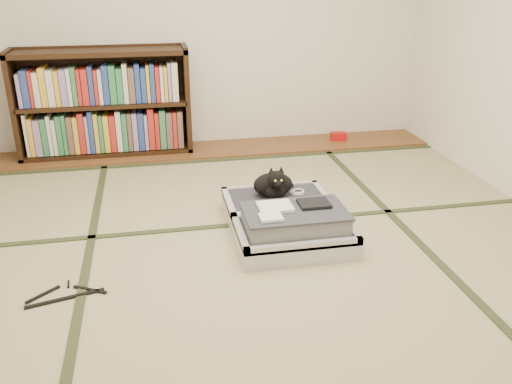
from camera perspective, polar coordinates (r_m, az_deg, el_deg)
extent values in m
plane|color=tan|center=(3.26, 0.33, -6.47)|extent=(4.50, 4.50, 0.00)
cube|color=brown|center=(5.07, -4.17, 4.54)|extent=(4.00, 0.50, 0.02)
cube|color=#B2110E|center=(5.36, 8.68, 5.83)|extent=(0.16, 0.11, 0.07)
plane|color=silver|center=(5.08, -4.95, 18.27)|extent=(4.00, 0.00, 4.00)
cube|color=#2D381E|center=(3.24, -17.47, -7.78)|extent=(0.05, 4.50, 0.01)
cube|color=#2D381E|center=(3.57, 16.32, -4.64)|extent=(0.05, 4.50, 0.01)
cube|color=#2D381E|center=(3.60, -0.94, -3.36)|extent=(4.00, 0.05, 0.01)
cube|color=#2D381E|center=(4.79, -3.72, 3.37)|extent=(4.00, 0.05, 0.01)
cube|color=black|center=(5.11, -23.90, 8.15)|extent=(0.04, 0.34, 0.96)
cube|color=black|center=(4.99, -7.29, 9.61)|extent=(0.04, 0.34, 0.96)
cube|color=black|center=(5.12, -15.19, 4.18)|extent=(1.50, 0.34, 0.04)
cube|color=black|center=(4.92, -16.26, 13.93)|extent=(1.50, 0.34, 0.04)
cube|color=black|center=(5.00, -15.71, 8.94)|extent=(1.43, 0.34, 0.03)
cube|color=black|center=(5.16, -15.60, 9.38)|extent=(1.50, 0.02, 0.96)
cube|color=gray|center=(5.03, -15.46, 6.48)|extent=(1.35, 0.24, 0.41)
cube|color=gray|center=(4.94, -15.96, 11.02)|extent=(1.35, 0.24, 0.36)
cube|color=silver|center=(3.30, 4.04, -4.95)|extent=(0.70, 0.46, 0.12)
cube|color=#333139|center=(3.28, 4.06, -4.47)|extent=(0.62, 0.39, 0.09)
cube|color=silver|center=(3.09, 5.10, -5.69)|extent=(0.70, 0.04, 0.05)
cube|color=silver|center=(3.45, 3.16, -2.39)|extent=(0.70, 0.04, 0.05)
cube|color=silver|center=(3.21, -1.64, -4.47)|extent=(0.04, 0.46, 0.05)
cube|color=silver|center=(3.36, 9.51, -3.41)|extent=(0.04, 0.46, 0.05)
cube|color=silver|center=(3.70, 2.20, -1.68)|extent=(0.70, 0.46, 0.12)
cube|color=#333139|center=(3.69, 2.20, -1.24)|extent=(0.62, 0.39, 0.09)
cube|color=silver|center=(3.49, 3.01, -2.13)|extent=(0.70, 0.04, 0.05)
cube|color=silver|center=(3.87, 1.49, 0.48)|extent=(0.70, 0.04, 0.05)
cube|color=silver|center=(3.62, -2.87, -1.16)|extent=(0.04, 0.46, 0.05)
cube|color=silver|center=(3.76, 7.11, -0.37)|extent=(0.04, 0.46, 0.05)
cylinder|color=black|center=(3.47, 3.09, -2.19)|extent=(0.63, 0.02, 0.02)
cube|color=gray|center=(3.25, 4.10, -3.14)|extent=(0.59, 0.36, 0.12)
cube|color=#36363D|center=(3.22, 4.13, -2.03)|extent=(0.61, 0.38, 0.01)
cube|color=silver|center=(3.22, 2.01, -1.55)|extent=(0.20, 0.17, 0.02)
cube|color=black|center=(3.28, 6.12, -1.21)|extent=(0.19, 0.15, 0.02)
cube|color=silver|center=(3.09, 1.59, -2.68)|extent=(0.13, 0.11, 0.02)
cube|color=white|center=(3.06, 1.40, -7.11)|extent=(0.06, 0.01, 0.04)
cube|color=white|center=(3.09, 3.43, -7.10)|extent=(0.05, 0.01, 0.03)
cube|color=orange|center=(3.17, 9.16, -6.27)|extent=(0.05, 0.01, 0.03)
cube|color=#197F33|center=(3.15, 8.06, -6.11)|extent=(0.04, 0.01, 0.03)
ellipsoid|color=black|center=(3.67, 1.79, 0.77)|extent=(0.27, 0.18, 0.17)
ellipsoid|color=black|center=(3.61, 2.07, 0.04)|extent=(0.13, 0.10, 0.10)
ellipsoid|color=black|center=(3.55, 2.19, 1.39)|extent=(0.12, 0.11, 0.11)
sphere|color=black|center=(3.51, 2.36, 0.84)|extent=(0.05, 0.05, 0.05)
cone|color=black|center=(3.54, 1.61, 2.30)|extent=(0.04, 0.05, 0.05)
cone|color=black|center=(3.55, 2.66, 2.37)|extent=(0.04, 0.05, 0.05)
sphere|color=#A5BF33|center=(3.50, 2.05, 1.18)|extent=(0.02, 0.02, 0.02)
sphere|color=#A5BF33|center=(3.50, 2.70, 1.23)|extent=(0.02, 0.02, 0.02)
cylinder|color=black|center=(3.79, 2.87, 0.49)|extent=(0.16, 0.10, 0.03)
torus|color=white|center=(3.76, 4.39, -0.03)|extent=(0.10, 0.10, 0.01)
torus|color=white|center=(3.75, 4.48, 0.11)|extent=(0.08, 0.08, 0.01)
cube|color=black|center=(3.00, -19.45, -10.51)|extent=(0.39, 0.12, 0.01)
cube|color=black|center=(3.08, -21.53, -10.00)|extent=(0.16, 0.14, 0.01)
cube|color=black|center=(3.04, -17.07, -9.79)|extent=(0.18, 0.11, 0.01)
cylinder|color=black|center=(3.12, -19.14, -9.13)|extent=(0.02, 0.07, 0.01)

